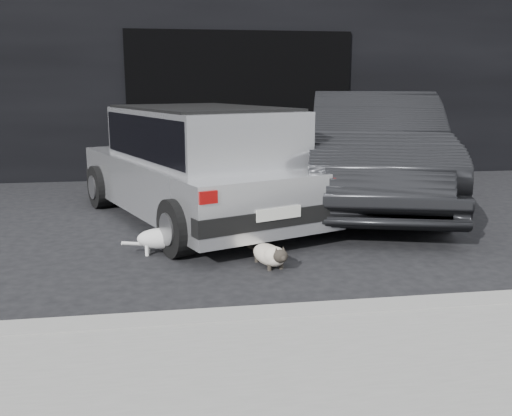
{
  "coord_description": "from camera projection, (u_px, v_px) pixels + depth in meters",
  "views": [
    {
      "loc": [
        -0.35,
        -6.29,
        1.68
      ],
      "look_at": [
        0.47,
        -1.12,
        0.54
      ],
      "focal_mm": 40.0,
      "sensor_mm": 36.0,
      "label": 1
    }
  ],
  "objects": [
    {
      "name": "garage_opening",
      "position": [
        240.0,
        106.0,
        10.21
      ],
      "size": [
        4.0,
        0.1,
        2.6
      ],
      "primitive_type": "cube",
      "color": "black",
      "rests_on": "ground"
    },
    {
      "name": "sidewalk",
      "position": [
        437.0,
        404.0,
        2.96
      ],
      "size": [
        18.0,
        2.2,
        0.11
      ],
      "primitive_type": "cube",
      "color": "gray",
      "rests_on": "ground"
    },
    {
      "name": "curb",
      "position": [
        360.0,
        313.0,
        4.11
      ],
      "size": [
        18.0,
        0.25,
        0.12
      ],
      "primitive_type": "cube",
      "color": "gray",
      "rests_on": "ground"
    },
    {
      "name": "building_facade",
      "position": [
        227.0,
        44.0,
        11.89
      ],
      "size": [
        34.0,
        4.0,
        5.0
      ],
      "primitive_type": "cube",
      "color": "black",
      "rests_on": "ground"
    },
    {
      "name": "ground",
      "position": [
        200.0,
        235.0,
        6.48
      ],
      "size": [
        80.0,
        80.0,
        0.0
      ],
      "primitive_type": "plane",
      "color": "black",
      "rests_on": "ground"
    },
    {
      "name": "cat_siamese",
      "position": [
        271.0,
        255.0,
        5.33
      ],
      "size": [
        0.36,
        0.69,
        0.25
      ],
      "rotation": [
        0.0,
        0.0,
        3.41
      ],
      "color": "beige",
      "rests_on": "ground"
    },
    {
      "name": "silver_hatchback",
      "position": [
        198.0,
        159.0,
        6.99
      ],
      "size": [
        3.02,
        4.21,
        1.42
      ],
      "rotation": [
        0.0,
        0.0,
        0.38
      ],
      "color": "silver",
      "rests_on": "ground"
    },
    {
      "name": "cat_white",
      "position": [
        165.0,
        237.0,
        5.74
      ],
      "size": [
        0.74,
        0.27,
        0.34
      ],
      "rotation": [
        0.0,
        0.0,
        -1.62
      ],
      "color": "silver",
      "rests_on": "ground"
    },
    {
      "name": "second_car",
      "position": [
        373.0,
        149.0,
        7.97
      ],
      "size": [
        2.94,
        5.07,
        1.58
      ],
      "primitive_type": "imported",
      "rotation": [
        0.0,
        0.0,
        -0.28
      ],
      "color": "black",
      "rests_on": "ground"
    }
  ]
}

